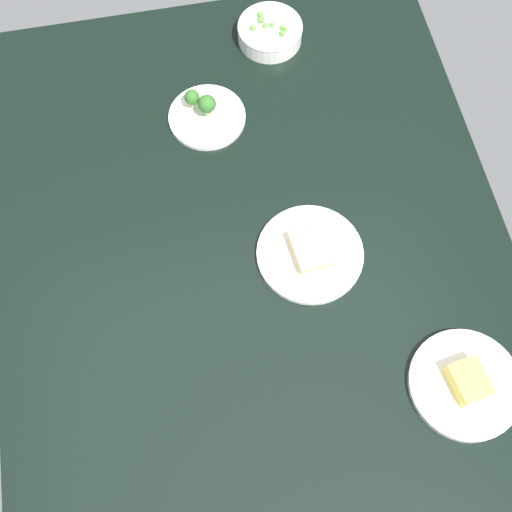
{
  "coord_description": "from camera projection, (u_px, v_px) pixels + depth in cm",
  "views": [
    {
      "loc": [
        52.3,
        -10.25,
        126.61
      ],
      "look_at": [
        0.0,
        0.0,
        6.0
      ],
      "focal_mm": 46.21,
      "sensor_mm": 36.0,
      "label": 1
    }
  ],
  "objects": [
    {
      "name": "dining_table",
      "position": [
        256.0,
        264.0,
        1.36
      ],
      "size": [
        140.51,
        105.06,
        4.0
      ],
      "primitive_type": "cube",
      "color": "black",
      "rests_on": "ground"
    },
    {
      "name": "plate_sandwich",
      "position": [
        310.0,
        253.0,
        1.33
      ],
      "size": [
        21.75,
        21.75,
        4.44
      ],
      "color": "white",
      "rests_on": "dining_table"
    },
    {
      "name": "plate_broccoli",
      "position": [
        206.0,
        114.0,
        1.46
      ],
      "size": [
        17.23,
        17.23,
        7.38
      ],
      "color": "white",
      "rests_on": "dining_table"
    },
    {
      "name": "plate_cheese",
      "position": [
        466.0,
        384.0,
        1.22
      ],
      "size": [
        21.09,
        21.09,
        5.18
      ],
      "color": "white",
      "rests_on": "dining_table"
    },
    {
      "name": "bowl_peas",
      "position": [
        270.0,
        32.0,
        1.55
      ],
      "size": [
        15.28,
        15.28,
        5.8
      ],
      "color": "white",
      "rests_on": "dining_table"
    }
  ]
}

